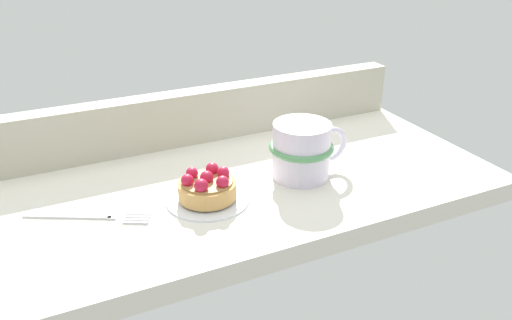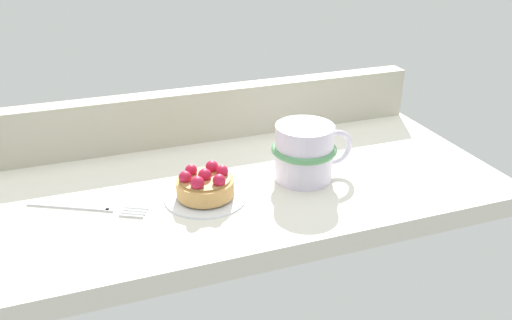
{
  "view_description": "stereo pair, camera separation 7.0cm",
  "coord_description": "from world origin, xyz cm",
  "px_view_note": "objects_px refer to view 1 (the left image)",
  "views": [
    {
      "loc": [
        -27.22,
        -66.55,
        38.56
      ],
      "look_at": [
        2.86,
        -3.48,
        4.64
      ],
      "focal_mm": 37.04,
      "sensor_mm": 36.0,
      "label": 1
    },
    {
      "loc": [
        -20.74,
        -69.26,
        38.56
      ],
      "look_at": [
        2.86,
        -3.48,
        4.64
      ],
      "focal_mm": 37.04,
      "sensor_mm": 36.0,
      "label": 2
    }
  ],
  "objects_px": {
    "dessert_plate": "(208,199)",
    "coffee_mug": "(302,150)",
    "raspberry_tart": "(207,186)",
    "dessert_fork": "(88,217)"
  },
  "relations": [
    {
      "from": "dessert_plate",
      "to": "coffee_mug",
      "type": "bearing_deg",
      "value": 3.18
    },
    {
      "from": "dessert_plate",
      "to": "coffee_mug",
      "type": "height_order",
      "value": "coffee_mug"
    },
    {
      "from": "raspberry_tart",
      "to": "dessert_plate",
      "type": "bearing_deg",
      "value": 34.46
    },
    {
      "from": "dessert_plate",
      "to": "raspberry_tart",
      "type": "distance_m",
      "value": 0.02
    },
    {
      "from": "raspberry_tart",
      "to": "dessert_fork",
      "type": "bearing_deg",
      "value": 171.6
    },
    {
      "from": "dessert_plate",
      "to": "dessert_fork",
      "type": "height_order",
      "value": "same"
    },
    {
      "from": "dessert_plate",
      "to": "raspberry_tart",
      "type": "bearing_deg",
      "value": -145.54
    },
    {
      "from": "coffee_mug",
      "to": "dessert_fork",
      "type": "relative_size",
      "value": 0.82
    },
    {
      "from": "dessert_plate",
      "to": "raspberry_tart",
      "type": "relative_size",
      "value": 1.43
    },
    {
      "from": "coffee_mug",
      "to": "dessert_fork",
      "type": "distance_m",
      "value": 0.33
    }
  ]
}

